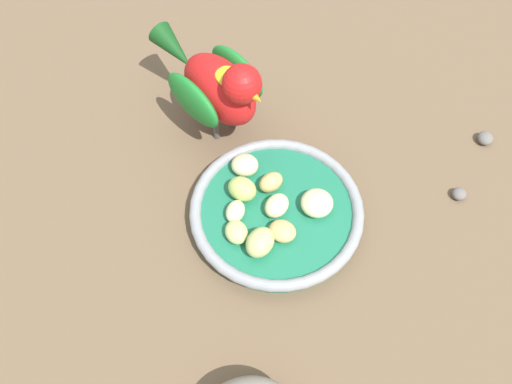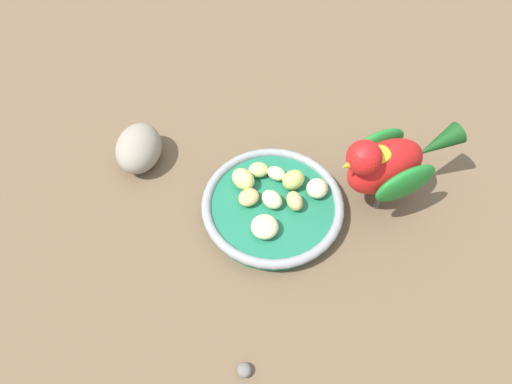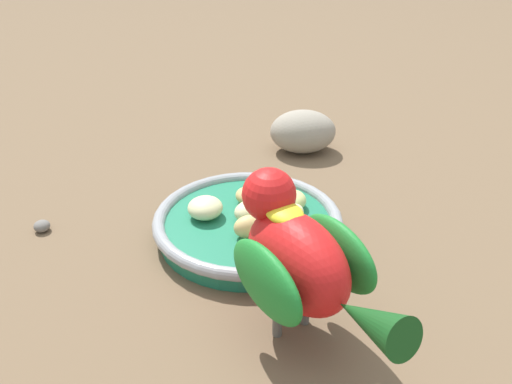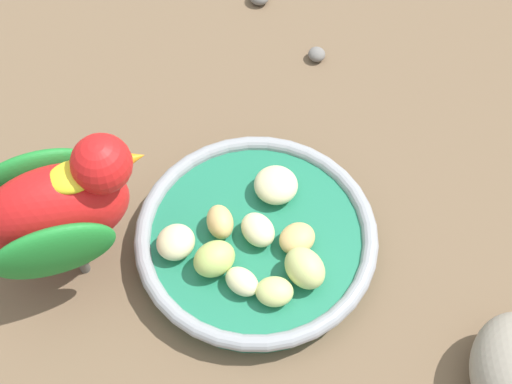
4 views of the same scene
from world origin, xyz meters
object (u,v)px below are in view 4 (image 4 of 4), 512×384
Objects in this scene: apple_piece_3 at (297,239)px; apple_piece_5 at (257,232)px; feeding_bowl at (256,240)px; apple_piece_7 at (212,257)px; apple_piece_2 at (276,185)px; apple_piece_6 at (220,222)px; apple_piece_1 at (305,268)px; pebble_1 at (317,54)px; apple_piece_8 at (242,282)px; apple_piece_4 at (274,292)px; parrot at (50,208)px; apple_piece_0 at (176,242)px.

apple_piece_5 is (-0.01, 0.03, 0.00)m from apple_piece_3.
apple_piece_7 is (-0.04, 0.02, 0.02)m from feeding_bowl.
apple_piece_6 is at bearing 157.23° from apple_piece_2.
feeding_bowl is 5.81× the size of apple_piece_7.
pebble_1 is (0.23, 0.10, -0.03)m from apple_piece_1.
apple_piece_2 is 2.15× the size of pebble_1.
apple_piece_5 is 1.85× the size of pebble_1.
apple_piece_5 reaches higher than apple_piece_3.
apple_piece_3 is 0.06m from apple_piece_6.
apple_piece_6 is at bearing 48.27° from apple_piece_8.
apple_piece_8 is (-0.09, -0.02, -0.00)m from apple_piece_2.
apple_piece_3 reaches higher than apple_piece_8.
apple_piece_4 is at bearing -80.60° from apple_piece_8.
apple_piece_4 is 0.85× the size of apple_piece_7.
apple_piece_2 is 0.23× the size of parrot.
apple_piece_3 is at bearing -74.00° from apple_piece_6.
apple_piece_5 is at bearing 43.51° from apple_piece_4.
apple_piece_8 is at bearing -93.46° from apple_piece_0.
apple_piece_4 is (0.00, -0.09, -0.00)m from apple_piece_0.
parrot is at bearing 165.25° from pebble_1.
apple_piece_7 is (0.00, -0.03, 0.00)m from apple_piece_0.
apple_piece_2 is 1.27× the size of apple_piece_4.
apple_piece_7 is at bearing 89.65° from apple_piece_4.
feeding_bowl is at bearing 43.64° from apple_piece_4.
apple_piece_2 is at bearing 27.46° from apple_piece_4.
apple_piece_2 is 0.05m from apple_piece_5.
apple_piece_3 is (0.02, 0.02, -0.00)m from apple_piece_1.
apple_piece_0 is 1.86× the size of pebble_1.
apple_piece_1 is 0.22× the size of parrot.
apple_piece_1 is at bearing -74.72° from apple_piece_0.
feeding_bowl is 0.05m from apple_piece_2.
apple_piece_3 is 0.06m from apple_piece_8.
parrot is (-0.08, 0.13, 0.07)m from feeding_bowl.
apple_piece_0 is at bearing -179.77° from pebble_1.
apple_piece_7 is (-0.05, 0.05, 0.00)m from apple_piece_3.
apple_piece_7 is at bearing 111.38° from apple_piece_1.
apple_piece_3 is 1.77× the size of pebble_1.
apple_piece_8 is at bearing -131.73° from apple_piece_6.
apple_piece_1 reaches higher than apple_piece_5.
apple_piece_1 is 0.05m from apple_piece_5.
parrot is (-0.07, 0.18, 0.04)m from apple_piece_1.
apple_piece_4 is at bearing 155.90° from apple_piece_1.
feeding_bowl is 5.45× the size of apple_piece_1.
apple_piece_3 is (0.01, -0.03, 0.02)m from feeding_bowl.
parrot reaches higher than feeding_bowl.
apple_piece_1 reaches higher than feeding_bowl.
apple_piece_3 is 0.95× the size of apple_piece_5.
parrot is 9.47× the size of pebble_1.
apple_piece_6 is (-0.02, 0.06, 0.00)m from apple_piece_3.
apple_piece_2 is at bearing 7.49° from feeding_bowl.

